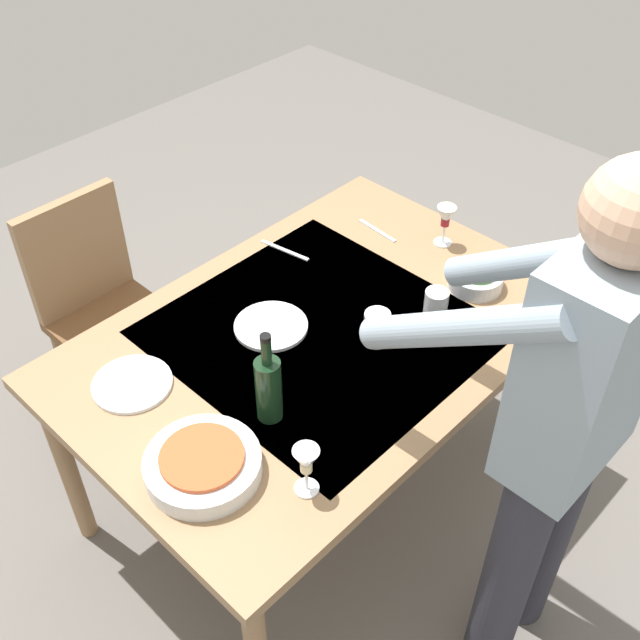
% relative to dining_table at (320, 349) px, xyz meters
% --- Properties ---
extents(ground_plane, '(6.00, 6.00, 0.00)m').
position_rel_dining_table_xyz_m(ground_plane, '(0.00, 0.00, -0.70)').
color(ground_plane, '#66605B').
extents(dining_table, '(1.56, 1.05, 0.78)m').
position_rel_dining_table_xyz_m(dining_table, '(0.00, 0.00, 0.00)').
color(dining_table, '#93704C').
rests_on(dining_table, ground_plane).
extents(chair_near, '(0.40, 0.40, 0.91)m').
position_rel_dining_table_xyz_m(chair_near, '(0.25, -0.91, -0.18)').
color(chair_near, brown).
rests_on(chair_near, ground_plane).
extents(person_server, '(0.42, 0.61, 1.69)m').
position_rel_dining_table_xyz_m(person_server, '(-0.01, 0.79, 0.26)').
color(person_server, '#2D2D38').
rests_on(person_server, ground_plane).
extents(wine_bottle, '(0.07, 0.07, 0.30)m').
position_rel_dining_table_xyz_m(wine_bottle, '(0.34, 0.14, 0.18)').
color(wine_bottle, black).
rests_on(wine_bottle, dining_table).
extents(wine_glass_left, '(0.07, 0.07, 0.15)m').
position_rel_dining_table_xyz_m(wine_glass_left, '(0.44, 0.38, 0.18)').
color(wine_glass_left, white).
rests_on(wine_glass_left, dining_table).
extents(wine_glass_right, '(0.07, 0.07, 0.15)m').
position_rel_dining_table_xyz_m(wine_glass_right, '(-0.64, -0.01, 0.18)').
color(wine_glass_right, white).
rests_on(wine_glass_right, dining_table).
extents(water_cup_near_left, '(0.08, 0.08, 0.10)m').
position_rel_dining_table_xyz_m(water_cup_near_left, '(-0.65, 0.38, 0.12)').
color(water_cup_near_left, silver).
rests_on(water_cup_near_left, dining_table).
extents(water_cup_near_right, '(0.08, 0.08, 0.11)m').
position_rel_dining_table_xyz_m(water_cup_near_right, '(-0.09, 0.15, 0.13)').
color(water_cup_near_right, silver).
rests_on(water_cup_near_right, dining_table).
extents(water_cup_far_left, '(0.08, 0.08, 0.10)m').
position_rel_dining_table_xyz_m(water_cup_far_left, '(-0.31, 0.21, 0.12)').
color(water_cup_far_left, silver).
rests_on(water_cup_far_left, dining_table).
extents(serving_bowl_pasta, '(0.30, 0.30, 0.07)m').
position_rel_dining_table_xyz_m(serving_bowl_pasta, '(0.59, 0.15, 0.10)').
color(serving_bowl_pasta, silver).
rests_on(serving_bowl_pasta, dining_table).
extents(side_bowl_salad, '(0.18, 0.18, 0.07)m').
position_rel_dining_table_xyz_m(side_bowl_salad, '(-0.52, 0.21, 0.10)').
color(side_bowl_salad, silver).
rests_on(side_bowl_salad, dining_table).
extents(dinner_plate_near, '(0.23, 0.23, 0.01)m').
position_rel_dining_table_xyz_m(dinner_plate_near, '(0.53, -0.23, 0.08)').
color(dinner_plate_near, silver).
rests_on(dinner_plate_near, dining_table).
extents(dinner_plate_far, '(0.23, 0.23, 0.01)m').
position_rel_dining_table_xyz_m(dinner_plate_far, '(0.09, -0.12, 0.08)').
color(dinner_plate_far, silver).
rests_on(dinner_plate_far, dining_table).
extents(table_knife, '(0.05, 0.20, 0.00)m').
position_rel_dining_table_xyz_m(table_knife, '(-0.22, -0.38, 0.07)').
color(table_knife, silver).
rests_on(table_knife, dining_table).
extents(table_fork, '(0.03, 0.18, 0.00)m').
position_rel_dining_table_xyz_m(table_fork, '(-0.54, -0.23, 0.07)').
color(table_fork, silver).
rests_on(table_fork, dining_table).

